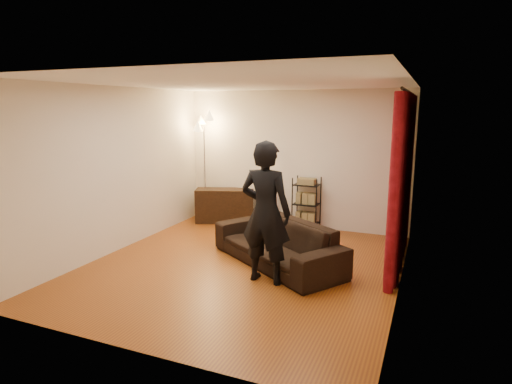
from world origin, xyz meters
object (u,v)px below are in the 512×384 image
at_px(storage_boxes, 267,204).
at_px(person, 266,213).
at_px(floor_lamp, 205,169).
at_px(sofa, 277,242).
at_px(wire_shelf, 306,204).
at_px(media_cabinet, 225,205).

bearing_deg(storage_boxes, person, -69.19).
bearing_deg(floor_lamp, sofa, -39.03).
bearing_deg(wire_shelf, floor_lamp, 171.59).
xyz_separation_m(storage_boxes, wire_shelf, (0.82, 0.00, 0.07)).
bearing_deg(sofa, storage_boxes, 149.07).
height_order(sofa, storage_boxes, storage_boxes).
distance_m(person, floor_lamp, 3.47).
bearing_deg(wire_shelf, person, -97.24).
xyz_separation_m(media_cabinet, wire_shelf, (1.74, 0.05, 0.17)).
bearing_deg(storage_boxes, floor_lamp, -175.66).
height_order(person, floor_lamp, floor_lamp).
xyz_separation_m(person, media_cabinet, (-1.93, 2.60, -0.62)).
bearing_deg(sofa, media_cabinet, 167.89).
distance_m(wire_shelf, floor_lamp, 2.26).
height_order(sofa, wire_shelf, wire_shelf).
xyz_separation_m(sofa, media_cabinet, (-1.85, 1.90, 0.01)).
relative_size(media_cabinet, floor_lamp, 0.54).
relative_size(storage_boxes, wire_shelf, 0.86).
bearing_deg(sofa, wire_shelf, 126.71).
bearing_deg(sofa, floor_lamp, 174.73).
height_order(media_cabinet, storage_boxes, storage_boxes).
xyz_separation_m(sofa, person, (0.08, -0.70, 0.63)).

